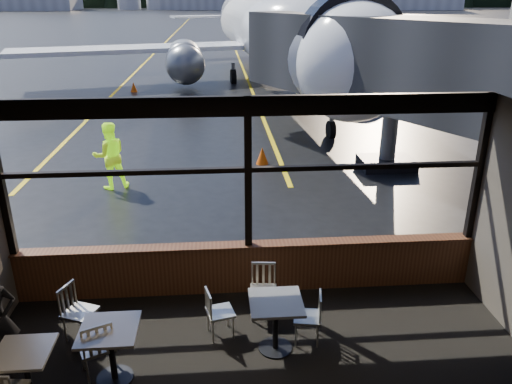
{
  "coord_description": "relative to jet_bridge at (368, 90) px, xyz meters",
  "views": [
    {
      "loc": [
        -0.48,
        -7.71,
        4.97
      ],
      "look_at": [
        0.21,
        1.0,
        1.5
      ],
      "focal_mm": 35.0,
      "sensor_mm": 36.0,
      "label": 1
    }
  ],
  "objects": [
    {
      "name": "ground_plane",
      "position": [
        -3.6,
        114.5,
        -2.58
      ],
      "size": [
        520.0,
        520.0,
        0.0
      ],
      "primitive_type": "plane",
      "color": "black",
      "rests_on": "ground"
    },
    {
      "name": "ceiling",
      "position": [
        -3.6,
        -8.5,
        0.92
      ],
      "size": [
        8.0,
        6.0,
        0.04
      ],
      "primitive_type": "cube",
      "color": "#38332D",
      "rests_on": "ground"
    },
    {
      "name": "window_sill",
      "position": [
        -3.6,
        -5.5,
        -2.13
      ],
      "size": [
        8.0,
        0.28,
        0.9
      ],
      "primitive_type": "cube",
      "color": "#4D2817",
      "rests_on": "ground"
    },
    {
      "name": "window_header",
      "position": [
        -3.6,
        -5.5,
        0.77
      ],
      "size": [
        8.0,
        0.18,
        0.3
      ],
      "primitive_type": "cube",
      "color": "black",
      "rests_on": "ground"
    },
    {
      "name": "mullion_left",
      "position": [
        -7.55,
        -5.5,
        -0.38
      ],
      "size": [
        0.12,
        0.12,
        2.6
      ],
      "primitive_type": "cube",
      "color": "black",
      "rests_on": "ground"
    },
    {
      "name": "mullion_centre",
      "position": [
        -3.6,
        -5.5,
        -0.38
      ],
      "size": [
        0.12,
        0.12,
        2.6
      ],
      "primitive_type": "cube",
      "color": "black",
      "rests_on": "ground"
    },
    {
      "name": "mullion_right",
      "position": [
        0.35,
        -5.5,
        -0.38
      ],
      "size": [
        0.12,
        0.12,
        2.6
      ],
      "primitive_type": "cube",
      "color": "black",
      "rests_on": "ground"
    },
    {
      "name": "window_transom",
      "position": [
        -3.6,
        -5.5,
        -0.28
      ],
      "size": [
        8.0,
        0.1,
        0.08
      ],
      "primitive_type": "cube",
      "color": "black",
      "rests_on": "ground"
    },
    {
      "name": "jet_bridge",
      "position": [
        0.0,
        0.0,
        0.0
      ],
      "size": [
        9.69,
        11.84,
        5.17
      ],
      "primitive_type": null,
      "color": "#27272A",
      "rests_on": "ground_plane"
    },
    {
      "name": "cafe_table_near",
      "position": [
        -3.31,
        -7.15,
        -2.16
      ],
      "size": [
        0.77,
        0.77,
        0.85
      ],
      "primitive_type": null,
      "color": "gray",
      "rests_on": "carpet_floor"
    },
    {
      "name": "cafe_table_mid",
      "position": [
        -5.6,
        -7.6,
        -2.16
      ],
      "size": [
        0.77,
        0.77,
        0.84
      ],
      "primitive_type": null,
      "color": "#9F9992",
      "rests_on": "carpet_floor"
    },
    {
      "name": "cafe_table_left",
      "position": [
        -6.62,
        -7.88,
        -2.2
      ],
      "size": [
        0.7,
        0.7,
        0.77
      ],
      "primitive_type": null,
      "color": "#ACA79F",
      "rests_on": "carpet_floor"
    },
    {
      "name": "chair_near_e",
      "position": [
        -2.81,
        -6.99,
        -2.16
      ],
      "size": [
        0.53,
        0.53,
        0.84
      ],
      "primitive_type": null,
      "rotation": [
        0.0,
        0.0,
        1.4
      ],
      "color": "#ACA89B",
      "rests_on": "carpet_floor"
    },
    {
      "name": "chair_near_w",
      "position": [
        -4.12,
        -6.75,
        -2.17
      ],
      "size": [
        0.55,
        0.55,
        0.83
      ],
      "primitive_type": null,
      "rotation": [
        0.0,
        0.0,
        -1.32
      ],
      "color": "#BDB8AA",
      "rests_on": "carpet_floor"
    },
    {
      "name": "chair_near_n",
      "position": [
        -3.41,
        -6.29,
        -2.13
      ],
      "size": [
        0.54,
        0.54,
        0.91
      ],
      "primitive_type": null,
      "rotation": [
        0.0,
        0.0,
        3.04
      ],
      "color": "beige",
      "rests_on": "carpet_floor"
    },
    {
      "name": "chair_mid_s",
      "position": [
        -5.82,
        -7.48,
        -2.11
      ],
      "size": [
        0.69,
        0.69,
        0.95
      ],
      "primitive_type": null,
      "rotation": [
        0.0,
        0.0,
        0.42
      ],
      "color": "beige",
      "rests_on": "carpet_floor"
    },
    {
      "name": "chair_mid_w",
      "position": [
        -6.25,
        -6.64,
        -2.13
      ],
      "size": [
        0.65,
        0.65,
        0.91
      ],
      "primitive_type": null,
      "rotation": [
        0.0,
        0.0,
        -1.97
      ],
      "color": "#AEA89D",
      "rests_on": "carpet_floor"
    },
    {
      "name": "ground_crew",
      "position": [
        -7.0,
        -0.06,
        -1.67
      ],
      "size": [
        1.08,
        0.96,
        1.83
      ],
      "primitive_type": "imported",
      "rotation": [
        0.0,
        0.0,
        3.5
      ],
      "color": "#BFF219",
      "rests_on": "ground_plane"
    },
    {
      "name": "cone_nose",
      "position": [
        -2.7,
        1.67,
        -2.31
      ],
      "size": [
        0.39,
        0.39,
        0.54
      ],
      "primitive_type": "cone",
      "color": "#FF6708",
      "rests_on": "ground_plane"
    },
    {
      "name": "cone_wing",
      "position": [
        -8.58,
        14.68,
        -2.32
      ],
      "size": [
        0.38,
        0.38,
        0.53
      ],
      "primitive_type": "cone",
      "color": "#E93B07",
      "rests_on": "ground_plane"
    },
    {
      "name": "fuel_tank_a",
      "position": [
        -33.6,
        176.5,
        0.42
      ],
      "size": [
        8.0,
        8.0,
        6.0
      ],
      "primitive_type": "cylinder",
      "color": "silver",
      "rests_on": "ground_plane"
    },
    {
      "name": "fuel_tank_b",
      "position": [
        -23.6,
        176.5,
        0.42
      ],
      "size": [
        8.0,
        8.0,
        6.0
      ],
      "primitive_type": "cylinder",
      "color": "silver",
      "rests_on": "ground_plane"
    },
    {
      "name": "fuel_tank_c",
      "position": [
        -13.6,
        176.5,
        0.42
      ],
      "size": [
        8.0,
        8.0,
        6.0
      ],
      "primitive_type": "cylinder",
      "color": "silver",
      "rests_on": "ground_plane"
    }
  ]
}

